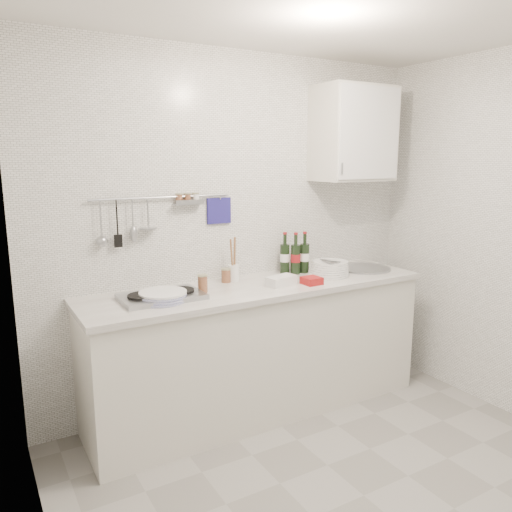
{
  "coord_description": "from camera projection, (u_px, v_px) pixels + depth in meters",
  "views": [
    {
      "loc": [
        -1.69,
        -1.75,
        1.78
      ],
      "look_at": [
        -0.14,
        0.9,
        1.17
      ],
      "focal_mm": 35.0,
      "sensor_mm": 36.0,
      "label": 1
    }
  ],
  "objects": [
    {
      "name": "jar_a",
      "position": [
        226.0,
        275.0,
        3.47
      ],
      "size": [
        0.07,
        0.07,
        0.1
      ],
      "rotation": [
        0.0,
        0.0,
        -0.37
      ],
      "color": "brown",
      "rests_on": "counter"
    },
    {
      "name": "jar_c",
      "position": [
        316.0,
        267.0,
        3.74
      ],
      "size": [
        0.06,
        0.06,
        0.09
      ],
      "rotation": [
        0.0,
        0.0,
        0.17
      ],
      "color": "brown",
      "rests_on": "counter"
    },
    {
      "name": "plate_stack_sink",
      "position": [
        329.0,
        268.0,
        3.69
      ],
      "size": [
        0.32,
        0.31,
        0.11
      ],
      "rotation": [
        0.0,
        0.0,
        0.15
      ],
      "color": "white",
      "rests_on": "counter"
    },
    {
      "name": "wine_bottles",
      "position": [
        295.0,
        253.0,
        3.72
      ],
      "size": [
        0.21,
        0.13,
        0.31
      ],
      "rotation": [
        0.0,
        0.0,
        -0.37
      ],
      "color": "black",
      "rests_on": "counter"
    },
    {
      "name": "strawberry_punnet",
      "position": [
        312.0,
        281.0,
        3.42
      ],
      "size": [
        0.12,
        0.12,
        0.05
      ],
      "primitive_type": "cube",
      "rotation": [
        0.0,
        0.0,
        0.03
      ],
      "color": "#AF1913",
      "rests_on": "counter"
    },
    {
      "name": "counter",
      "position": [
        260.0,
        351.0,
        3.52
      ],
      "size": [
        2.44,
        0.64,
        0.96
      ],
      "color": "silver",
      "rests_on": "floor"
    },
    {
      "name": "utensil_crock",
      "position": [
        234.0,
        271.0,
        3.5
      ],
      "size": [
        0.08,
        0.08,
        0.32
      ],
      "rotation": [
        0.0,
        0.0,
        -0.37
      ],
      "color": "white",
      "rests_on": "counter"
    },
    {
      "name": "plate_stack_hob",
      "position": [
        162.0,
        296.0,
        3.03
      ],
      "size": [
        0.32,
        0.31,
        0.05
      ],
      "rotation": [
        0.0,
        0.0,
        -0.13
      ],
      "color": "#4A51A9",
      "rests_on": "counter"
    },
    {
      "name": "wall_left",
      "position": [
        43.0,
        316.0,
        1.68
      ],
      "size": [
        0.02,
        2.8,
        2.5
      ],
      "primitive_type": "cube",
      "color": "silver",
      "rests_on": "floor"
    },
    {
      "name": "floor",
      "position": [
        364.0,
        496.0,
        2.67
      ],
      "size": [
        3.0,
        3.0,
        0.0
      ],
      "primitive_type": "plane",
      "color": "gray",
      "rests_on": "ground"
    },
    {
      "name": "wall_cabinet",
      "position": [
        354.0,
        134.0,
        3.76
      ],
      "size": [
        0.6,
        0.38,
        0.7
      ],
      "color": "silver",
      "rests_on": "back_wall"
    },
    {
      "name": "jar_d",
      "position": [
        203.0,
        283.0,
        3.21
      ],
      "size": [
        0.07,
        0.07,
        0.12
      ],
      "rotation": [
        0.0,
        0.0,
        -0.37
      ],
      "color": "brown",
      "rests_on": "counter"
    },
    {
      "name": "jar_b",
      "position": [
        297.0,
        265.0,
        3.86
      ],
      "size": [
        0.06,
        0.06,
        0.07
      ],
      "rotation": [
        0.0,
        0.0,
        -0.08
      ],
      "color": "brown",
      "rests_on": "counter"
    },
    {
      "name": "back_wall",
      "position": [
        238.0,
        231.0,
        3.61
      ],
      "size": [
        3.0,
        0.02,
        2.5
      ],
      "primitive_type": "cube",
      "color": "silver",
      "rests_on": "floor"
    },
    {
      "name": "butter_dish",
      "position": [
        281.0,
        281.0,
        3.39
      ],
      "size": [
        0.23,
        0.15,
        0.06
      ],
      "primitive_type": "cube",
      "rotation": [
        0.0,
        0.0,
        0.21
      ],
      "color": "white",
      "rests_on": "counter"
    },
    {
      "name": "wall_rail",
      "position": [
        160.0,
        212.0,
        3.25
      ],
      "size": [
        0.98,
        0.09,
        0.34
      ],
      "color": "#93969B",
      "rests_on": "back_wall"
    }
  ]
}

